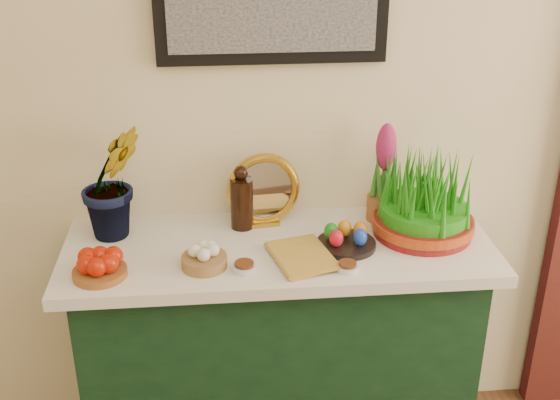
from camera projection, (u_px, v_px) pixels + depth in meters
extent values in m
cube|color=beige|center=(343.00, 84.00, 2.34)|extent=(4.00, 0.04, 2.70)
cube|color=#153A1C|center=(279.00, 358.00, 2.49)|extent=(1.30, 0.45, 0.85)
cube|color=white|center=(279.00, 249.00, 2.30)|extent=(1.40, 0.55, 0.04)
imported|color=#327822|center=(111.00, 164.00, 2.24)|extent=(0.32, 0.31, 0.51)
cylinder|color=brown|center=(100.00, 273.00, 2.10)|extent=(0.18, 0.18, 0.02)
cylinder|color=olive|center=(204.00, 262.00, 2.15)|extent=(0.16, 0.16, 0.04)
cylinder|color=black|center=(242.00, 204.00, 2.36)|extent=(0.08, 0.08, 0.18)
sphere|color=black|center=(241.00, 173.00, 2.31)|extent=(0.05, 0.05, 0.05)
cube|color=gold|center=(264.00, 223.00, 2.41)|extent=(0.11, 0.06, 0.02)
torus|color=gold|center=(263.00, 189.00, 2.37)|extent=(0.26, 0.09, 0.26)
cylinder|color=silver|center=(264.00, 190.00, 2.37)|extent=(0.19, 0.05, 0.19)
imported|color=gold|center=(276.00, 260.00, 2.16)|extent=(0.21, 0.26, 0.03)
cylinder|color=silver|center=(244.00, 268.00, 2.13)|extent=(0.07, 0.07, 0.02)
cylinder|color=#592D14|center=(244.00, 264.00, 2.13)|extent=(0.06, 0.06, 0.01)
cylinder|color=silver|center=(347.00, 268.00, 2.13)|extent=(0.07, 0.07, 0.02)
cylinder|color=#592D14|center=(348.00, 264.00, 2.13)|extent=(0.06, 0.06, 0.01)
cylinder|color=black|center=(346.00, 244.00, 2.27)|extent=(0.23, 0.23, 0.02)
ellipsoid|color=red|center=(336.00, 238.00, 2.22)|extent=(0.05, 0.05, 0.06)
ellipsoid|color=#1A44B9|center=(360.00, 237.00, 2.23)|extent=(0.05, 0.05, 0.06)
ellipsoid|color=orange|center=(345.00, 228.00, 2.28)|extent=(0.05, 0.05, 0.06)
ellipsoid|color=#1A8117|center=(331.00, 231.00, 2.26)|extent=(0.05, 0.05, 0.06)
ellipsoid|color=orange|center=(360.00, 230.00, 2.27)|extent=(0.05, 0.05, 0.06)
cylinder|color=brown|center=(382.00, 208.00, 2.44)|extent=(0.11, 0.11, 0.09)
ellipsoid|color=#D52A67|center=(386.00, 147.00, 2.34)|extent=(0.07, 0.07, 0.17)
cylinder|color=maroon|center=(422.00, 225.00, 2.34)|extent=(0.33, 0.33, 0.06)
cylinder|color=maroon|center=(423.00, 222.00, 2.34)|extent=(0.34, 0.34, 0.03)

